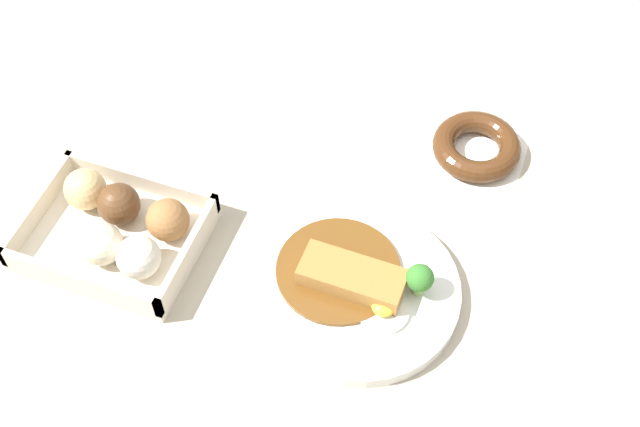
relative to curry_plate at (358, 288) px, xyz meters
The scene contains 4 objects.
ground_plane 0.15m from the curry_plate, 26.07° to the right, with size 1.60×1.60×0.00m, color #B2A893.
curry_plate is the anchor object (origin of this frame).
donut_box 0.30m from the curry_plate, ahead, with size 0.21×0.17×0.06m.
chocolate_ring_donut 0.27m from the curry_plate, 106.92° to the right, with size 0.13×0.13×0.03m.
Camera 1 is at (-0.27, 0.56, 0.86)m, focal length 47.29 mm.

